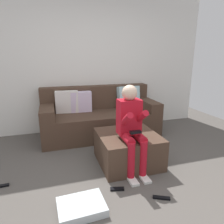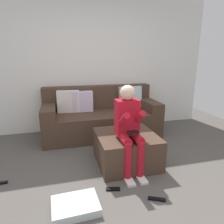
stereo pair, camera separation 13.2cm
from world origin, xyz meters
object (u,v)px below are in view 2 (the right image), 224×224
ottoman (126,149)px  remote_under_side_table (0,183)px  person_seated (129,124)px  remote_by_storage_bin (113,189)px  remote_near_ottoman (157,199)px  storage_bin (76,206)px  couch_sectional (101,116)px

ottoman → remote_under_side_table: ottoman is taller
person_seated → remote_by_storage_bin: bearing=-129.5°
remote_by_storage_bin → remote_near_ottoman: bearing=-20.5°
ottoman → storage_bin: size_ratio=1.77×
person_seated → storage_bin: 1.13m
storage_bin → remote_near_ottoman: bearing=-5.2°
ottoman → storage_bin: ottoman is taller
remote_under_side_table → storage_bin: bearing=-40.0°
storage_bin → remote_under_side_table: (-0.85, 0.66, -0.03)m
remote_near_ottoman → storage_bin: bearing=-158.7°
couch_sectional → remote_by_storage_bin: size_ratio=13.45×
couch_sectional → person_seated: person_seated is taller
ottoman → person_seated: size_ratio=0.72×
storage_bin → remote_near_ottoman: (0.85, -0.08, -0.03)m
ottoman → person_seated: (-0.03, -0.19, 0.43)m
couch_sectional → storage_bin: (-0.67, -1.99, -0.31)m
couch_sectional → person_seated: size_ratio=1.90×
ottoman → remote_by_storage_bin: bearing=-121.5°
remote_by_storage_bin → remote_under_side_table: size_ratio=0.93×
couch_sectional → storage_bin: couch_sectional is taller
ottoman → couch_sectional: bearing=95.6°
person_seated → storage_bin: bearing=-142.3°
couch_sectional → remote_near_ottoman: (0.19, -2.06, -0.34)m
storage_bin → remote_by_storage_bin: storage_bin is taller
remote_near_ottoman → remote_under_side_table: size_ratio=1.07×
remote_near_ottoman → remote_under_side_table: 1.85m
storage_bin → remote_near_ottoman: storage_bin is taller
couch_sectional → ottoman: bearing=-84.4°
person_seated → remote_near_ottoman: (0.10, -0.66, -0.64)m
ottoman → remote_under_side_table: 1.65m
storage_bin → remote_near_ottoman: size_ratio=2.49×
person_seated → remote_under_side_table: (-1.60, 0.08, -0.64)m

